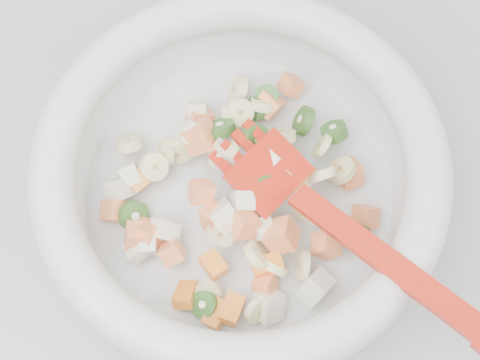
{
  "coord_description": "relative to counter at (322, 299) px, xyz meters",
  "views": [
    {
      "loc": [
        -0.1,
        1.19,
        1.53
      ],
      "look_at": [
        -0.12,
        1.43,
        0.95
      ],
      "focal_mm": 55.0,
      "sensor_mm": 36.0,
      "label": 1
    }
  ],
  "objects": [
    {
      "name": "counter",
      "position": [
        0.0,
        0.0,
        0.0
      ],
      "size": [
        2.0,
        0.6,
        0.9
      ],
      "primitive_type": "cube",
      "color": "#A7A7AD",
      "rests_on": "ground"
    },
    {
      "name": "mixing_bowl",
      "position": [
        -0.12,
        -0.02,
        0.5
      ],
      "size": [
        0.38,
        0.35,
        0.12
      ],
      "color": "#BBBBB8",
      "rests_on": "counter"
    }
  ]
}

